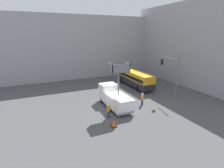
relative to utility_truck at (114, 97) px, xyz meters
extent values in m
plane|color=#4C4C4F|center=(-0.66, -0.45, -1.51)|extent=(120.00, 120.00, 0.00)
cube|color=#9E9EA3|center=(-0.66, 22.55, 5.49)|extent=(44.00, 10.00, 14.00)
cube|color=#9E9EA3|center=(21.75, 5.76, 6.43)|extent=(10.00, 28.00, 15.89)
cube|color=white|center=(0.00, 2.15, 0.10)|extent=(2.36, 2.05, 2.40)
cube|color=white|center=(0.00, -1.26, -0.27)|extent=(2.36, 4.77, 1.66)
cube|color=red|center=(0.00, -3.59, -0.95)|extent=(2.31, 0.10, 0.24)
cylinder|color=black|center=(-1.03, 2.15, -1.06)|extent=(0.30, 0.91, 0.91)
cylinder|color=black|center=(1.03, 2.15, -1.06)|extent=(0.30, 0.91, 0.91)
cylinder|color=black|center=(-1.03, -1.26, -1.06)|extent=(0.30, 0.91, 0.91)
cylinder|color=black|center=(1.03, -1.26, -1.06)|extent=(0.30, 0.91, 0.91)
cylinder|color=slate|center=(0.00, -1.26, 2.18)|extent=(0.24, 0.24, 3.23)
cube|color=brown|center=(0.00, -1.26, 3.84)|extent=(2.45, 1.69, 0.10)
cube|color=slate|center=(-1.19, -1.26, 4.42)|extent=(0.08, 1.69, 1.05)
cube|color=slate|center=(1.19, -1.26, 4.42)|extent=(0.08, 1.69, 1.05)
cube|color=slate|center=(0.00, -0.45, 4.42)|extent=(2.45, 0.08, 1.05)
cube|color=slate|center=(0.00, -2.06, 4.42)|extent=(2.45, 0.08, 1.05)
cube|color=#232328|center=(7.86, 7.58, -0.49)|extent=(2.45, 10.17, 1.14)
cube|color=orange|center=(7.86, 7.58, 0.77)|extent=(2.45, 10.17, 1.39)
cube|color=black|center=(7.86, 7.58, 0.57)|extent=(2.47, 9.76, 0.61)
cylinder|color=black|center=(6.79, 10.73, -0.98)|extent=(0.30, 1.06, 1.06)
cylinder|color=black|center=(8.94, 10.73, -0.98)|extent=(0.30, 1.06, 1.06)
cylinder|color=black|center=(6.79, 4.43, -0.98)|extent=(0.30, 1.06, 1.06)
cylinder|color=black|center=(8.94, 4.43, -0.98)|extent=(0.30, 1.06, 1.06)
cylinder|color=slate|center=(10.75, -0.58, 1.83)|extent=(0.18, 0.18, 6.69)
cylinder|color=slate|center=(9.37, -0.30, 4.87)|extent=(0.70, 2.80, 0.13)
cube|color=black|center=(7.98, -0.01, 4.42)|extent=(0.38, 0.38, 0.90)
sphere|color=red|center=(7.98, -0.01, 4.67)|extent=(0.20, 0.20, 0.20)
cylinder|color=navy|center=(-2.06, -2.68, -1.09)|extent=(0.32, 0.32, 0.85)
cylinder|color=orange|center=(-2.06, -2.68, -0.33)|extent=(0.38, 0.38, 0.67)
sphere|color=tan|center=(-2.06, -2.68, 0.12)|extent=(0.23, 0.23, 0.23)
sphere|color=white|center=(-2.06, -2.68, 0.22)|extent=(0.24, 0.24, 0.24)
cylinder|color=navy|center=(3.96, -1.12, -1.09)|extent=(0.32, 0.32, 0.85)
cylinder|color=orange|center=(3.96, -1.12, -0.33)|extent=(0.38, 0.38, 0.67)
sphere|color=tan|center=(3.96, -1.12, 0.13)|extent=(0.23, 0.23, 0.23)
sphere|color=white|center=(3.96, -1.12, 0.23)|extent=(0.24, 0.24, 0.24)
cube|color=black|center=(-2.36, -4.96, -1.50)|extent=(0.70, 0.70, 0.03)
cone|color=#F25B0F|center=(-2.36, -4.96, -1.12)|extent=(0.56, 0.56, 0.80)
camera|label=1|loc=(-9.77, -20.87, 8.47)|focal=28.00mm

